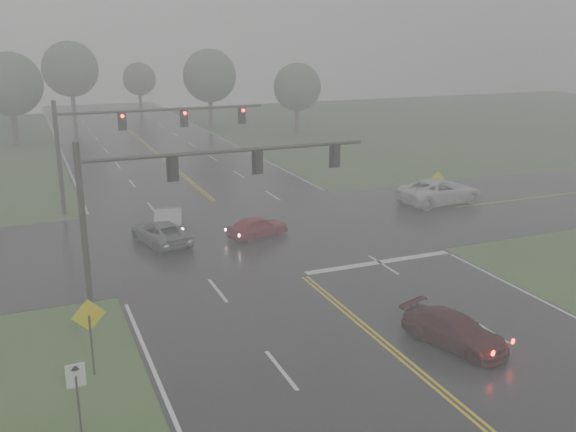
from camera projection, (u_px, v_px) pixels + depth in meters
name	position (u px, v px, depth m)	size (l,w,h in m)	color
main_road	(263.00, 242.00, 37.18)	(18.00, 160.00, 0.02)	black
cross_street	(251.00, 233.00, 38.96)	(120.00, 14.00, 0.02)	black
stop_bar	(379.00, 263.00, 33.87)	(8.50, 0.50, 0.01)	silver
sedan_maroon	(453.00, 346.00, 24.92)	(1.76, 4.34, 1.26)	#330909
sedan_red	(258.00, 237.00, 38.10)	(1.52, 3.77, 1.29)	maroon
sedan_silver	(170.00, 231.00, 39.21)	(1.61, 4.61, 1.52)	gray
car_grey	(161.00, 244.00, 36.90)	(2.19, 4.74, 1.32)	#53565B
pickup_white	(439.00, 203.00, 45.59)	(2.90, 6.29, 1.75)	silver
signal_gantry_near	(178.00, 183.00, 28.93)	(13.68, 0.32, 7.34)	black
signal_gantry_far	(126.00, 131.00, 42.91)	(14.19, 0.38, 7.55)	black
sign_diamond_west	(90.00, 324.00, 22.32)	(1.19, 0.24, 2.88)	black
sign_arrow_white	(77.00, 387.00, 18.72)	(0.56, 0.10, 2.51)	black
sign_diamond_east	(438.00, 182.00, 45.24)	(0.95, 0.27, 2.33)	black
tree_nw_a	(10.00, 84.00, 67.08)	(6.69, 6.69, 9.82)	#362923
tree_ne_a	(210.00, 76.00, 80.42)	(6.66, 6.66, 9.78)	#362923
tree_n_mid	(70.00, 69.00, 84.29)	(7.28, 7.28, 10.69)	#362923
tree_e_near	(297.00, 87.00, 75.89)	(5.65, 5.65, 8.30)	#362923
tree_n_far	(139.00, 79.00, 97.51)	(5.01, 5.01, 7.36)	#362923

